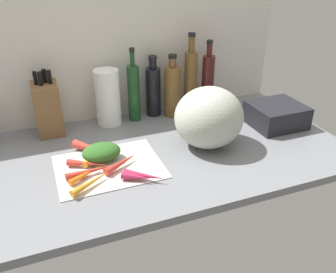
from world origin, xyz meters
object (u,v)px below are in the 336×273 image
(carrot_4, at_px, (91,171))
(carrot_3, at_px, (136,177))
(bottle_1, at_px, (153,90))
(dish_rack, at_px, (276,115))
(carrot_6, at_px, (88,164))
(cutting_board, at_px, (109,166))
(bottle_3, at_px, (190,80))
(bottle_2, at_px, (172,90))
(paper_towel_roll, at_px, (108,98))
(carrot_7, at_px, (94,156))
(bottle_0, at_px, (134,92))
(bottle_4, at_px, (208,81))
(carrot_2, at_px, (92,182))
(carrot_1, at_px, (87,174))
(winter_squash, at_px, (209,118))
(carrot_5, at_px, (93,149))
(carrot_0, at_px, (122,163))
(knife_block, at_px, (47,107))
(carrot_8, at_px, (145,176))

(carrot_4, bearing_deg, carrot_3, -35.33)
(bottle_1, relative_size, dish_rack, 1.25)
(carrot_6, bearing_deg, cutting_board, -13.86)
(carrot_4, distance_m, bottle_3, 0.68)
(bottle_2, bearing_deg, paper_towel_roll, 175.82)
(carrot_7, bearing_deg, bottle_0, 50.00)
(cutting_board, relative_size, bottle_1, 1.33)
(carrot_3, relative_size, bottle_4, 0.30)
(carrot_2, relative_size, carrot_6, 1.12)
(carrot_1, xyz_separation_m, bottle_1, (0.39, 0.42, 0.10))
(carrot_3, height_order, bottle_3, bottle_3)
(bottle_3, bearing_deg, winter_squash, -102.40)
(paper_towel_roll, xyz_separation_m, bottle_2, (0.29, -0.02, 0.00))
(bottle_1, xyz_separation_m, bottle_2, (0.08, -0.04, 0.00))
(cutting_board, xyz_separation_m, bottle_4, (0.57, 0.36, 0.13))
(paper_towel_roll, xyz_separation_m, dish_rack, (0.68, -0.28, -0.08))
(carrot_1, xyz_separation_m, carrot_5, (0.05, 0.15, 0.01))
(cutting_board, bearing_deg, bottle_0, 60.23)
(carrot_0, height_order, dish_rack, dish_rack)
(carrot_5, xyz_separation_m, knife_block, (-0.13, 0.26, 0.08))
(carrot_5, xyz_separation_m, paper_towel_roll, (0.12, 0.25, 0.10))
(carrot_7, height_order, dish_rack, dish_rack)
(dish_rack, bearing_deg, cutting_board, -174.45)
(bottle_3, bearing_deg, bottle_0, 178.77)
(cutting_board, distance_m, carrot_1, 0.10)
(winter_squash, bearing_deg, carrot_2, -166.26)
(carrot_7, bearing_deg, winter_squash, -5.91)
(dish_rack, bearing_deg, bottle_2, 145.92)
(carrot_4, bearing_deg, bottle_4, 31.31)
(carrot_8, distance_m, knife_block, 0.57)
(carrot_6, bearing_deg, bottle_1, 43.88)
(bottle_0, bearing_deg, knife_block, 177.88)
(carrot_6, xyz_separation_m, bottle_0, (0.28, 0.34, 0.11))
(bottle_2, distance_m, dish_rack, 0.47)
(carrot_0, bearing_deg, carrot_6, 161.24)
(carrot_3, distance_m, bottle_2, 0.57)
(carrot_2, bearing_deg, cutting_board, 51.41)
(carrot_8, bearing_deg, carrot_1, 153.91)
(paper_towel_roll, height_order, bottle_4, bottle_4)
(carrot_2, distance_m, carrot_8, 0.17)
(carrot_3, height_order, carrot_7, carrot_3)
(carrot_8, xyz_separation_m, dish_rack, (0.68, 0.20, 0.03))
(carrot_8, bearing_deg, bottle_0, 77.06)
(carrot_1, relative_size, bottle_2, 0.48)
(carrot_3, distance_m, carrot_5, 0.25)
(carrot_5, xyz_separation_m, winter_squash, (0.44, -0.09, 0.09))
(bottle_2, relative_size, bottle_3, 0.78)
(carrot_4, height_order, bottle_3, bottle_3)
(carrot_5, bearing_deg, bottle_3, 25.45)
(carrot_4, xyz_separation_m, bottle_4, (0.64, 0.39, 0.12))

